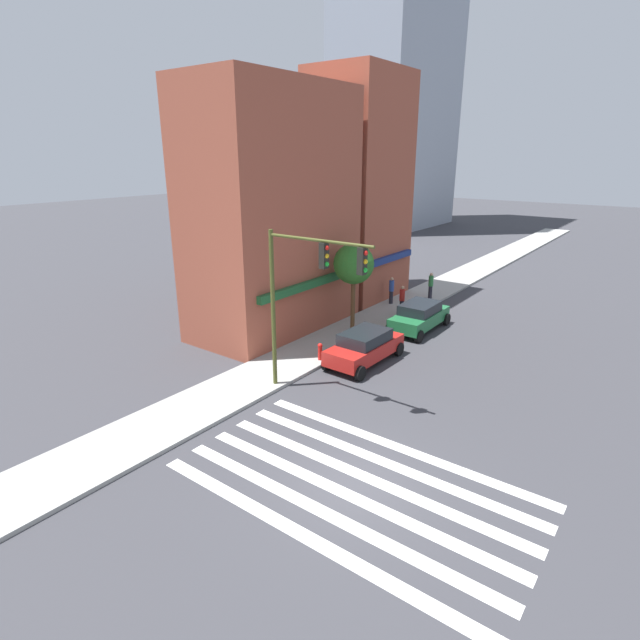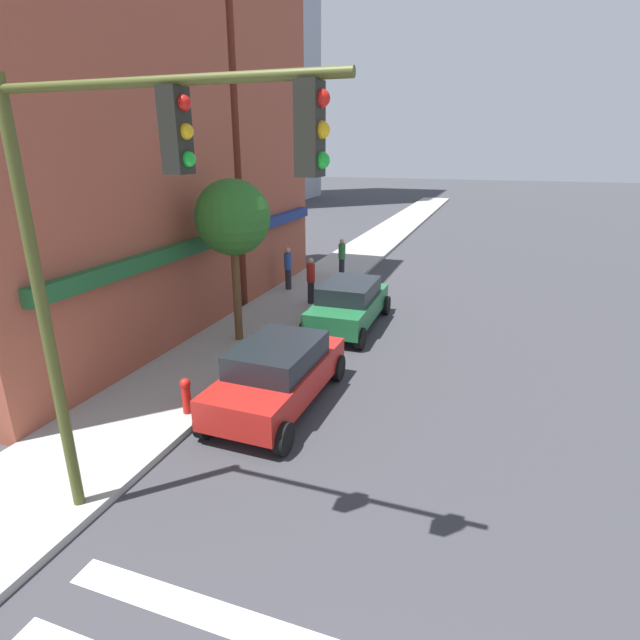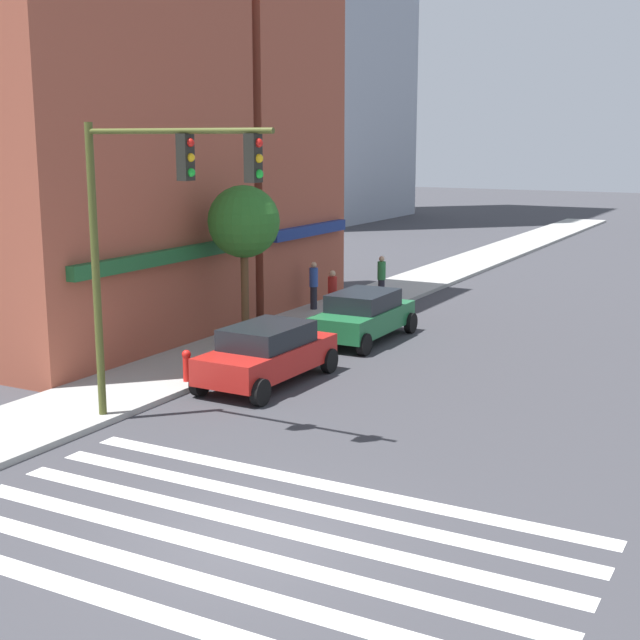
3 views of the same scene
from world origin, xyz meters
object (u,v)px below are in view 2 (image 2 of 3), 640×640
at_px(sedan_red, 278,373).
at_px(pedestrian_blue_shirt, 288,268).
at_px(fire_hydrant, 186,394).
at_px(sedan_green, 349,303).
at_px(pedestrian_red_jacket, 311,280).
at_px(street_tree, 233,219).
at_px(traffic_signal, 124,229).
at_px(pedestrian_green_top, 342,257).

xyz_separation_m(sedan_red, pedestrian_blue_shirt, (9.09, 3.61, 0.23)).
bearing_deg(fire_hydrant, sedan_green, -13.48).
distance_m(pedestrian_red_jacket, fire_hydrant, 8.80).
xyz_separation_m(sedan_red, pedestrian_red_jacket, (7.52, 2.01, 0.23)).
distance_m(pedestrian_blue_shirt, street_tree, 6.55).
relative_size(traffic_signal, pedestrian_red_jacket, 3.81).
bearing_deg(sedan_green, traffic_signal, 178.97).
height_order(pedestrian_green_top, street_tree, street_tree).
bearing_deg(sedan_red, street_tree, 42.26).
bearing_deg(traffic_signal, pedestrian_blue_shirt, 14.78).
bearing_deg(pedestrian_blue_shirt, sedan_green, -56.44).
distance_m(sedan_green, fire_hydrant, 7.30).
relative_size(pedestrian_green_top, street_tree, 0.36).
xyz_separation_m(pedestrian_blue_shirt, fire_hydrant, (-10.35, -1.91, -0.46)).
bearing_deg(pedestrian_blue_shirt, pedestrian_red_jacket, -58.71).
bearing_deg(sedan_red, fire_hydrant, 127.93).
bearing_deg(pedestrian_blue_shirt, street_tree, -96.47).
distance_m(pedestrian_red_jacket, pedestrian_green_top, 4.30).
relative_size(traffic_signal, sedan_red, 1.52).
bearing_deg(sedan_green, street_tree, 132.07).
relative_size(traffic_signal, pedestrian_green_top, 3.81).
height_order(sedan_red, pedestrian_blue_shirt, pedestrian_blue_shirt).
distance_m(pedestrian_green_top, pedestrian_blue_shirt, 3.12).
bearing_deg(pedestrian_red_jacket, traffic_signal, -86.86).
relative_size(pedestrian_blue_shirt, street_tree, 0.36).
height_order(traffic_signal, sedan_green, traffic_signal).
xyz_separation_m(sedan_red, fire_hydrant, (-1.26, 1.70, -0.23)).
bearing_deg(sedan_green, pedestrian_blue_shirt, 47.11).
relative_size(traffic_signal, fire_hydrant, 8.01).
height_order(pedestrian_red_jacket, pedestrian_green_top, same).
xyz_separation_m(sedan_green, street_tree, (-2.60, 2.80, 3.04)).
bearing_deg(fire_hydrant, pedestrian_green_top, 1.78).
height_order(sedan_red, pedestrian_red_jacket, pedestrian_red_jacket).
distance_m(pedestrian_red_jacket, street_tree, 5.19).
relative_size(pedestrian_blue_shirt, fire_hydrant, 2.10).
xyz_separation_m(pedestrian_green_top, pedestrian_blue_shirt, (-2.73, 1.51, 0.00)).
bearing_deg(fire_hydrant, pedestrian_blue_shirt, 10.48).
height_order(traffic_signal, street_tree, traffic_signal).
xyz_separation_m(traffic_signal, sedan_green, (10.31, -0.04, -4.01)).
xyz_separation_m(traffic_signal, fire_hydrant, (3.21, 1.66, -4.24)).
distance_m(traffic_signal, sedan_red, 6.01).
height_order(traffic_signal, pedestrian_red_jacket, traffic_signal).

